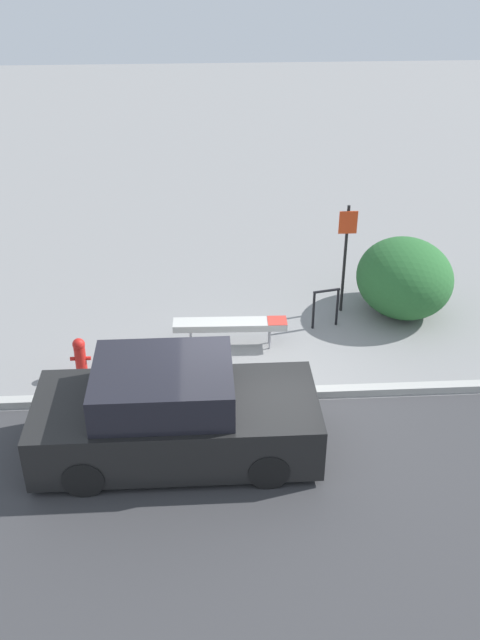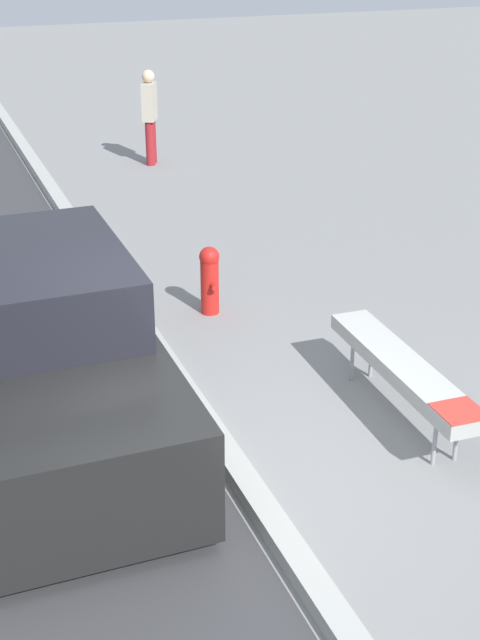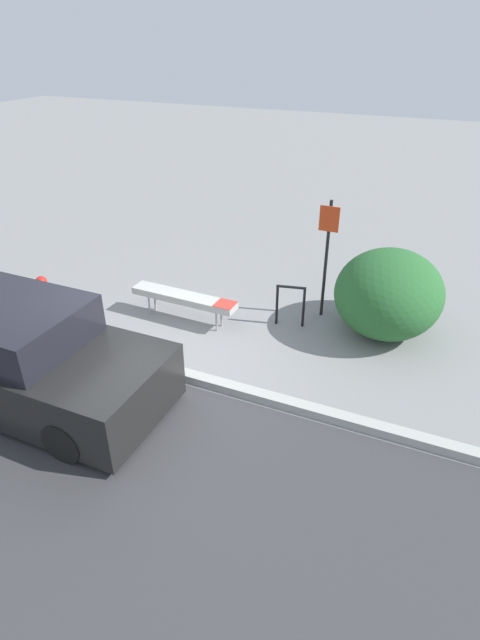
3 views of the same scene
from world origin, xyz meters
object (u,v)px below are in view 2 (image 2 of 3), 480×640
at_px(pedestrian, 150,115).
at_px(parked_car_near, 33,354).
at_px(bench, 403,369).
at_px(fire_hydrant, 210,278).

distance_m(pedestrian, parked_car_near, 8.61).
height_order(pedestrian, parked_car_near, pedestrian).
bearing_deg(bench, fire_hydrant, -161.51).
relative_size(pedestrian, parked_car_near, 0.38).
relative_size(bench, parked_car_near, 0.51).
height_order(fire_hydrant, pedestrian, pedestrian).
height_order(bench, parked_car_near, parked_car_near).
xyz_separation_m(pedestrian, parked_car_near, (7.97, -3.26, -0.17)).
relative_size(bench, pedestrian, 1.34).
bearing_deg(pedestrian, bench, -154.16).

